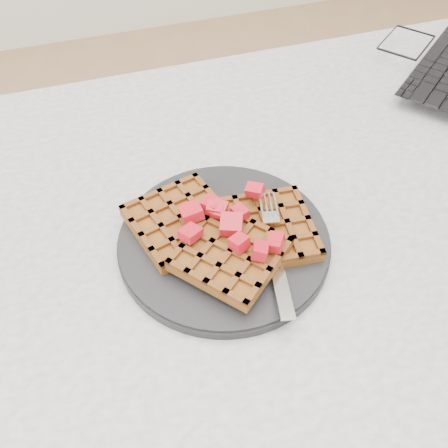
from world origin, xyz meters
name	(u,v)px	position (x,y,z in m)	size (l,w,h in m)	color
ground	(256,424)	(0.00, 0.00, 0.00)	(4.00, 4.00, 0.00)	tan
table	(277,270)	(0.00, 0.00, 0.64)	(1.20, 0.80, 0.75)	silver
plate	(224,241)	(-0.09, -0.02, 0.76)	(0.26, 0.26, 0.02)	black
waffles	(225,233)	(-0.09, -0.02, 0.78)	(0.22, 0.22, 0.03)	#91541E
strawberry_pile	(224,216)	(-0.09, -0.02, 0.80)	(0.15, 0.15, 0.02)	#AB0011
fork	(274,249)	(-0.04, -0.06, 0.77)	(0.02, 0.18, 0.02)	silver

